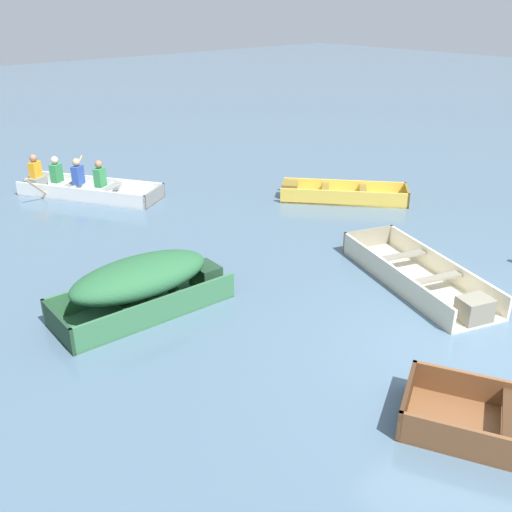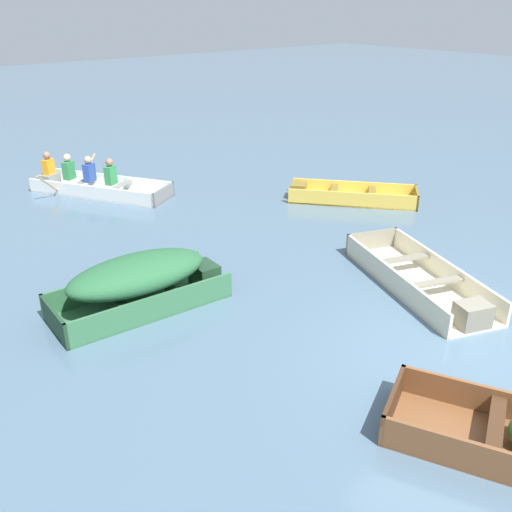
% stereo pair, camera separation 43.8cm
% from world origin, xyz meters
% --- Properties ---
extents(ground_plane, '(80.00, 80.00, 0.00)m').
position_xyz_m(ground_plane, '(0.00, 0.00, 0.00)').
color(ground_plane, slate).
extents(skiff_yellow_near_moored, '(2.59, 2.81, 0.35)m').
position_xyz_m(skiff_yellow_near_moored, '(3.44, 5.70, 0.12)').
color(skiff_yellow_near_moored, '#E5BC47').
rests_on(skiff_yellow_near_moored, ground).
extents(skiff_green_mid_moored, '(2.74, 1.20, 0.84)m').
position_xyz_m(skiff_green_mid_moored, '(-2.74, 4.23, 0.48)').
color(skiff_green_mid_moored, '#387047').
rests_on(skiff_green_mid_moored, ground).
extents(skiff_cream_far_moored, '(2.05, 3.28, 0.40)m').
position_xyz_m(skiff_cream_far_moored, '(1.10, 1.85, 0.14)').
color(skiff_cream_far_moored, beige).
rests_on(skiff_cream_far_moored, ground).
extents(rowboat_white_with_crew, '(2.75, 3.47, 0.91)m').
position_xyz_m(rowboat_white_with_crew, '(-0.96, 10.02, 0.23)').
color(rowboat_white_with_crew, white).
rests_on(rowboat_white_with_crew, ground).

